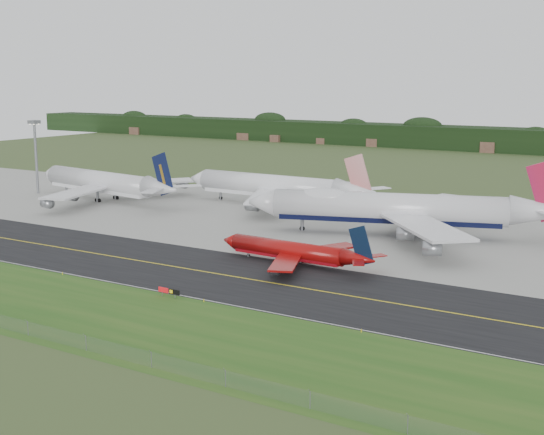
{
  "coord_description": "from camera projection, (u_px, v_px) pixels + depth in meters",
  "views": [
    {
      "loc": [
        81.69,
        -120.08,
        37.87
      ],
      "look_at": [
        -6.79,
        22.0,
        6.76
      ],
      "focal_mm": 50.0,
      "sensor_mm": 36.0,
      "label": 1
    }
  ],
  "objects": [
    {
      "name": "ground",
      "position": [
        242.0,
        272.0,
        149.59
      ],
      "size": [
        600.0,
        600.0,
        0.0
      ],
      "primitive_type": "plane",
      "color": "#334821",
      "rests_on": "ground"
    },
    {
      "name": "perimeter_fence",
      "position": [
        56.0,
        336.0,
        109.33
      ],
      "size": [
        320.0,
        0.1,
        320.0
      ],
      "color": "slate",
      "rests_on": "ground"
    },
    {
      "name": "edge_marker_center",
      "position": [
        204.0,
        301.0,
        129.36
      ],
      "size": [
        0.16,
        0.16,
        0.5
      ],
      "primitive_type": "cylinder",
      "color": "yellow",
      "rests_on": "ground"
    },
    {
      "name": "taxiway_centreline",
      "position": [
        231.0,
        276.0,
        146.24
      ],
      "size": [
        400.0,
        0.4,
        0.0
      ],
      "primitive_type": "cube",
      "color": "yellow",
      "rests_on": "taxiway"
    },
    {
      "name": "jet_star_tail",
      "position": [
        278.0,
        187.0,
        225.03
      ],
      "size": [
        64.55,
        54.22,
        17.08
      ],
      "color": "white",
      "rests_on": "ground"
    },
    {
      "name": "edge_marker_left",
      "position": [
        62.0,
        273.0,
        147.21
      ],
      "size": [
        0.16,
        0.16,
        0.5
      ],
      "primitive_type": "cylinder",
      "color": "yellow",
      "rests_on": "ground"
    },
    {
      "name": "apron",
      "position": [
        355.0,
        228.0,
        192.15
      ],
      "size": [
        400.0,
        78.0,
        0.01
      ],
      "primitive_type": "cube",
      "color": "gray",
      "rests_on": "ground"
    },
    {
      "name": "floodlight_mast",
      "position": [
        35.0,
        143.0,
        247.25
      ],
      "size": [
        2.99,
        2.99,
        24.07
      ],
      "color": "slate",
      "rests_on": "ground"
    },
    {
      "name": "taxiway_edge_line",
      "position": [
        180.0,
        295.0,
        133.31
      ],
      "size": [
        400.0,
        0.25,
        0.0
      ],
      "primitive_type": "cube",
      "color": "silver",
      "rests_on": "taxiway"
    },
    {
      "name": "taxiway_sign",
      "position": [
        169.0,
        291.0,
        132.13
      ],
      "size": [
        4.6,
        0.18,
        1.53
      ],
      "color": "slate",
      "rests_on": "ground"
    },
    {
      "name": "jet_navy_gold",
      "position": [
        106.0,
        183.0,
        234.57
      ],
      "size": [
        65.19,
        56.22,
        16.84
      ],
      "color": "silver",
      "rests_on": "ground"
    },
    {
      "name": "grass_verge",
      "position": [
        119.0,
        319.0,
        120.38
      ],
      "size": [
        400.0,
        30.0,
        0.01
      ],
      "primitive_type": "cube",
      "color": "#204F17",
      "rests_on": "ground"
    },
    {
      "name": "edge_marker_right",
      "position": [
        361.0,
        331.0,
        113.96
      ],
      "size": [
        0.16,
        0.16,
        0.5
      ],
      "primitive_type": "cylinder",
      "color": "yellow",
      "rests_on": "ground"
    },
    {
      "name": "jet_ba_747",
      "position": [
        400.0,
        209.0,
        182.13
      ],
      "size": [
        76.09,
        61.48,
        19.58
      ],
      "color": "silver",
      "rests_on": "ground"
    },
    {
      "name": "taxiway",
      "position": [
        231.0,
        276.0,
        146.25
      ],
      "size": [
        400.0,
        32.0,
        0.02
      ],
      "primitive_type": "cube",
      "color": "black",
      "rests_on": "ground"
    },
    {
      "name": "jet_red_737",
      "position": [
        296.0,
        251.0,
        154.86
      ],
      "size": [
        36.66,
        29.9,
        9.91
      ],
      "color": "maroon",
      "rests_on": "ground"
    }
  ]
}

